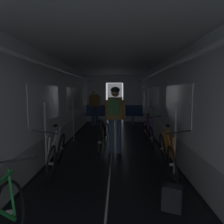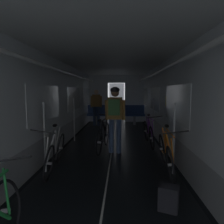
{
  "view_description": "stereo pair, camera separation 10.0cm",
  "coord_description": "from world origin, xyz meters",
  "px_view_note": "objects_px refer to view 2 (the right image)",
  "views": [
    {
      "loc": [
        0.15,
        -1.88,
        1.62
      ],
      "look_at": [
        0.0,
        3.77,
        1.05
      ],
      "focal_mm": 33.19,
      "sensor_mm": 36.0,
      "label": 1
    },
    {
      "loc": [
        0.25,
        -1.88,
        1.62
      ],
      "look_at": [
        0.0,
        3.77,
        1.05
      ],
      "focal_mm": 33.19,
      "sensor_mm": 36.0,
      "label": 2
    }
  ],
  "objects_px": {
    "bicycle_orange": "(166,153)",
    "bicycle_purple": "(149,133)",
    "backpack_on_floor": "(169,198)",
    "bicycle_black_in_aisle": "(103,136)",
    "bicycle_white": "(55,152)",
    "bench_seat_far_left": "(97,113)",
    "person_standing_near_bench": "(96,105)",
    "person_cyclist_aisle": "(115,112)",
    "bench_seat_far_right": "(134,113)"
  },
  "relations": [
    {
      "from": "bench_seat_far_left",
      "to": "bicycle_black_in_aisle",
      "type": "height_order",
      "value": "bench_seat_far_left"
    },
    {
      "from": "bench_seat_far_right",
      "to": "person_cyclist_aisle",
      "type": "relative_size",
      "value": 0.57
    },
    {
      "from": "bicycle_white",
      "to": "backpack_on_floor",
      "type": "height_order",
      "value": "bicycle_white"
    },
    {
      "from": "bench_seat_far_right",
      "to": "bicycle_purple",
      "type": "bearing_deg",
      "value": -87.23
    },
    {
      "from": "bench_seat_far_left",
      "to": "backpack_on_floor",
      "type": "distance_m",
      "value": 7.47
    },
    {
      "from": "bicycle_white",
      "to": "person_standing_near_bench",
      "type": "relative_size",
      "value": 1.01
    },
    {
      "from": "bench_seat_far_left",
      "to": "person_cyclist_aisle",
      "type": "distance_m",
      "value": 4.77
    },
    {
      "from": "person_standing_near_bench",
      "to": "bicycle_black_in_aisle",
      "type": "bearing_deg",
      "value": -80.61
    },
    {
      "from": "bench_seat_far_left",
      "to": "person_standing_near_bench",
      "type": "xyz_separation_m",
      "value": [
        0.0,
        -0.38,
        0.41
      ]
    },
    {
      "from": "person_cyclist_aisle",
      "to": "bicycle_black_in_aisle",
      "type": "bearing_deg",
      "value": 141.0
    },
    {
      "from": "bicycle_orange",
      "to": "bicycle_purple",
      "type": "distance_m",
      "value": 2.07
    },
    {
      "from": "bicycle_purple",
      "to": "bench_seat_far_right",
      "type": "bearing_deg",
      "value": 92.77
    },
    {
      "from": "person_cyclist_aisle",
      "to": "bicycle_black_in_aisle",
      "type": "xyz_separation_m",
      "value": [
        -0.33,
        0.27,
        -0.69
      ]
    },
    {
      "from": "person_cyclist_aisle",
      "to": "backpack_on_floor",
      "type": "xyz_separation_m",
      "value": [
        0.81,
        -2.6,
        -0.9
      ]
    },
    {
      "from": "bench_seat_far_left",
      "to": "backpack_on_floor",
      "type": "xyz_separation_m",
      "value": [
        1.8,
        -7.23,
        -0.4
      ]
    },
    {
      "from": "bicycle_orange",
      "to": "person_cyclist_aisle",
      "type": "relative_size",
      "value": 0.98
    },
    {
      "from": "bicycle_purple",
      "to": "backpack_on_floor",
      "type": "xyz_separation_m",
      "value": [
        -0.18,
        -3.43,
        -0.21
      ]
    },
    {
      "from": "bicycle_orange",
      "to": "person_standing_near_bench",
      "type": "height_order",
      "value": "person_standing_near_bench"
    },
    {
      "from": "bicycle_white",
      "to": "person_standing_near_bench",
      "type": "height_order",
      "value": "person_standing_near_bench"
    },
    {
      "from": "bicycle_orange",
      "to": "bicycle_purple",
      "type": "bearing_deg",
      "value": 91.9
    },
    {
      "from": "person_cyclist_aisle",
      "to": "backpack_on_floor",
      "type": "height_order",
      "value": "person_cyclist_aisle"
    },
    {
      "from": "bicycle_white",
      "to": "bicycle_orange",
      "type": "height_order",
      "value": "bicycle_white"
    },
    {
      "from": "bicycle_orange",
      "to": "bicycle_white",
      "type": "bearing_deg",
      "value": -179.54
    },
    {
      "from": "bench_seat_far_left",
      "to": "person_standing_near_bench",
      "type": "distance_m",
      "value": 0.55
    },
    {
      "from": "backpack_on_floor",
      "to": "bench_seat_far_left",
      "type": "bearing_deg",
      "value": 103.99
    },
    {
      "from": "bench_seat_far_right",
      "to": "person_standing_near_bench",
      "type": "distance_m",
      "value": 1.88
    },
    {
      "from": "bicycle_black_in_aisle",
      "to": "person_standing_near_bench",
      "type": "distance_m",
      "value": 4.09
    },
    {
      "from": "bicycle_purple",
      "to": "person_cyclist_aisle",
      "type": "relative_size",
      "value": 0.98
    },
    {
      "from": "person_cyclist_aisle",
      "to": "bicycle_white",
      "type": "bearing_deg",
      "value": -133.32
    },
    {
      "from": "bicycle_purple",
      "to": "backpack_on_floor",
      "type": "height_order",
      "value": "bicycle_purple"
    },
    {
      "from": "backpack_on_floor",
      "to": "bicycle_orange",
      "type": "bearing_deg",
      "value": 79.56
    },
    {
      "from": "bicycle_white",
      "to": "person_standing_near_bench",
      "type": "distance_m",
      "value": 5.55
    },
    {
      "from": "bicycle_white",
      "to": "bench_seat_far_left",
      "type": "bearing_deg",
      "value": 88.13
    },
    {
      "from": "person_cyclist_aisle",
      "to": "person_standing_near_bench",
      "type": "height_order",
      "value": "person_cyclist_aisle"
    },
    {
      "from": "bicycle_white",
      "to": "bicycle_orange",
      "type": "bearing_deg",
      "value": 0.46
    },
    {
      "from": "bicycle_orange",
      "to": "bicycle_purple",
      "type": "xyz_separation_m",
      "value": [
        -0.07,
        2.07,
        0.0
      ]
    },
    {
      "from": "bicycle_orange",
      "to": "person_cyclist_aisle",
      "type": "distance_m",
      "value": 1.77
    },
    {
      "from": "bench_seat_far_left",
      "to": "bicycle_orange",
      "type": "distance_m",
      "value": 6.23
    },
    {
      "from": "person_standing_near_bench",
      "to": "person_cyclist_aisle",
      "type": "bearing_deg",
      "value": -76.92
    },
    {
      "from": "bicycle_white",
      "to": "bicycle_black_in_aisle",
      "type": "xyz_separation_m",
      "value": [
        0.86,
        1.52,
        0.0
      ]
    },
    {
      "from": "bicycle_black_in_aisle",
      "to": "bicycle_white",
      "type": "bearing_deg",
      "value": -119.32
    },
    {
      "from": "bench_seat_far_left",
      "to": "bicycle_purple",
      "type": "bearing_deg",
      "value": -62.46
    },
    {
      "from": "bench_seat_far_right",
      "to": "backpack_on_floor",
      "type": "xyz_separation_m",
      "value": [
        0.0,
        -7.23,
        -0.4
      ]
    },
    {
      "from": "bicycle_purple",
      "to": "bicycle_black_in_aisle",
      "type": "height_order",
      "value": "bicycle_purple"
    },
    {
      "from": "person_cyclist_aisle",
      "to": "backpack_on_floor",
      "type": "distance_m",
      "value": 2.87
    },
    {
      "from": "bench_seat_far_right",
      "to": "bicycle_white",
      "type": "xyz_separation_m",
      "value": [
        -1.99,
        -5.89,
        -0.19
      ]
    },
    {
      "from": "bench_seat_far_left",
      "to": "bicycle_purple",
      "type": "height_order",
      "value": "bench_seat_far_left"
    },
    {
      "from": "bicycle_purple",
      "to": "bicycle_black_in_aisle",
      "type": "relative_size",
      "value": 1.0
    },
    {
      "from": "bench_seat_far_right",
      "to": "person_standing_near_bench",
      "type": "height_order",
      "value": "person_standing_near_bench"
    },
    {
      "from": "bicycle_black_in_aisle",
      "to": "person_cyclist_aisle",
      "type": "bearing_deg",
      "value": -39.0
    }
  ]
}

